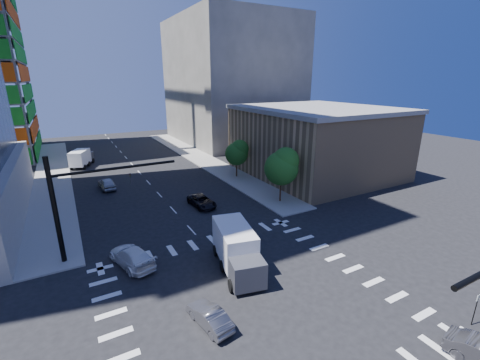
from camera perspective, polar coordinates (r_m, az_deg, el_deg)
ground at (r=24.21m, az=2.12°, el=-20.04°), size 160.00×160.00×0.00m
road_markings at (r=24.20m, az=2.12°, el=-20.03°), size 20.00×20.00×0.01m
sidewalk_ne at (r=62.44m, az=-6.98°, el=3.85°), size 5.00×60.00×0.15m
sidewalk_nw at (r=58.30m, az=-30.35°, el=0.53°), size 5.00×60.00×0.15m
commercial_building at (r=52.78m, az=13.32°, el=6.80°), size 20.50×22.50×10.60m
bg_building_ne at (r=80.38m, az=-1.60°, el=17.04°), size 24.00×30.00×28.00m
signal_mast_nw at (r=29.36m, az=-27.35°, el=-2.88°), size 10.20×0.40×9.00m
tree_south at (r=39.11m, az=7.60°, el=2.49°), size 4.16×4.16×6.82m
tree_north at (r=49.28m, az=-0.44°, el=4.95°), size 3.54×3.52×5.78m
no_parking_sign at (r=25.73m, az=36.42°, el=-17.63°), size 0.30×0.06×2.20m
car_nb_far at (r=39.00m, az=-6.82°, el=-3.77°), size 2.49×4.80×1.29m
car_sb_near at (r=28.62m, az=-18.68°, el=-12.74°), size 3.47×5.66×1.53m
car_sb_mid at (r=48.47m, az=-22.58°, el=-0.58°), size 2.13×4.65×1.55m
car_sb_cross at (r=21.81m, az=-5.47°, el=-23.00°), size 1.92×3.90×1.23m
box_truck_near at (r=26.08m, az=-0.36°, el=-13.00°), size 4.07×6.90×3.39m
box_truck_far at (r=62.93m, az=-26.26°, el=3.41°), size 4.37×6.11×2.95m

